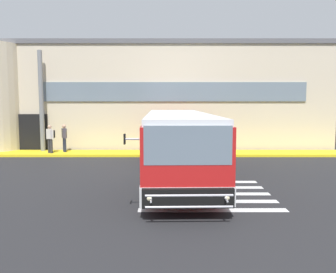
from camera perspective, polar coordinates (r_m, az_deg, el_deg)
ground_plane at (r=16.23m, az=-2.29°, el=-5.58°), size 80.00×90.00×0.02m
bay_paint_stripes at (r=12.19m, az=6.42°, el=-9.37°), size 4.40×3.96×0.01m
terminal_building at (r=27.58m, az=-2.74°, el=6.47°), size 24.49×13.80×7.07m
boarding_curb at (r=20.94m, az=-1.74°, el=-2.78°), size 26.69×2.00×0.15m
entry_support_column at (r=22.67m, az=-20.00°, el=5.50°), size 0.28×0.28×6.14m
bus_main_foreground at (r=14.77m, az=1.65°, el=-1.42°), size 3.02×11.81×2.70m
passenger_near_column at (r=21.57m, az=-18.67°, el=-0.05°), size 0.52×0.49×1.68m
passenger_by_doorway at (r=21.80m, az=-16.58°, el=-0.02°), size 0.39×0.52×1.68m
safety_bollard_yellow at (r=19.71m, az=-2.37°, el=-2.21°), size 0.18×0.18×0.90m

